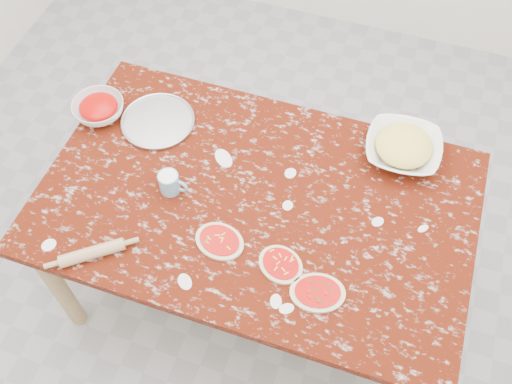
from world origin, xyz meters
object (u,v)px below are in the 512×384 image
at_px(pizza_tray, 158,122).
at_px(sauce_bowl, 99,109).
at_px(flour_mug, 170,183).
at_px(worktable, 256,211).
at_px(rolling_pin, 92,253).
at_px(cheese_bowl, 403,149).

relative_size(pizza_tray, sauce_bowl, 1.41).
bearing_deg(flour_mug, worktable, 10.85).
bearing_deg(worktable, pizza_tray, 155.55).
bearing_deg(sauce_bowl, rolling_pin, -64.73).
xyz_separation_m(worktable, rolling_pin, (-0.46, -0.40, 0.11)).
height_order(sauce_bowl, cheese_bowl, cheese_bowl).
xyz_separation_m(worktable, sauce_bowl, (-0.74, 0.19, 0.12)).
distance_m(pizza_tray, rolling_pin, 0.63).
bearing_deg(rolling_pin, worktable, 41.28).
bearing_deg(flour_mug, sauce_bowl, 149.47).
relative_size(pizza_tray, flour_mug, 2.59).
height_order(pizza_tray, rolling_pin, rolling_pin).
bearing_deg(rolling_pin, flour_mug, 67.01).
height_order(worktable, flour_mug, flour_mug).
height_order(flour_mug, rolling_pin, flour_mug).
height_order(sauce_bowl, flour_mug, flour_mug).
xyz_separation_m(sauce_bowl, flour_mug, (0.43, -0.25, 0.01)).
relative_size(sauce_bowl, cheese_bowl, 0.72).
relative_size(cheese_bowl, flour_mug, 2.56).
xyz_separation_m(sauce_bowl, cheese_bowl, (1.21, 0.19, 0.00)).
xyz_separation_m(worktable, cheese_bowl, (0.47, 0.38, 0.12)).
bearing_deg(worktable, cheese_bowl, 39.19).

